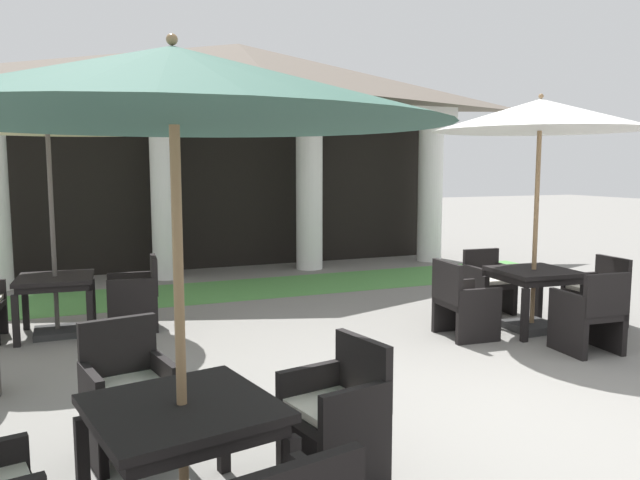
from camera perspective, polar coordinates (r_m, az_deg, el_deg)
The scene contains 16 objects.
ground_plane at distance 5.18m, azimuth 15.70°, elevation -16.02°, with size 60.00×60.00×0.00m, color gray.
background_pavilion at distance 11.67m, azimuth -7.58°, elevation 12.85°, with size 9.35×3.10×4.17m.
lawn_strip at distance 10.27m, azimuth -5.02°, elevation -4.36°, with size 11.15×1.71×0.01m, color #519347.
patio_table_near_foreground at distance 7.92m, azimuth 19.07°, elevation -3.34°, with size 0.94×0.94×0.75m.
patio_umbrella_near_foreground at distance 7.83m, azimuth 19.62°, elevation 10.56°, with size 2.50×2.50×2.83m.
patio_chair_near_foreground_west at distance 7.43m, azimuth 13.00°, elevation -5.64°, with size 0.61×0.67×0.90m.
patio_chair_near_foreground_east at distance 8.58m, azimuth 24.16°, elevation -4.51°, with size 0.62×0.62×0.85m.
patio_chair_near_foreground_south at distance 7.24m, azimuth 23.61°, elevation -6.33°, with size 0.61×0.61×0.89m.
patio_chair_near_foreground_north at distance 8.74m, azimuth 15.22°, elevation -3.90°, with size 0.59×0.55×0.85m.
patio_table_mid_left at distance 3.60m, azimuth -12.56°, elevation -15.93°, with size 1.11×1.11×0.70m.
patio_umbrella_mid_left at distance 3.35m, azimuth -13.36°, elevation 13.44°, with size 2.88×2.88×2.66m.
patio_chair_mid_left_north at distance 4.59m, azimuth -17.30°, elevation -13.44°, with size 0.64×0.61×0.92m.
patio_chair_mid_left_east at distance 4.13m, azimuth 1.61°, elevation -15.67°, with size 0.63×0.65×0.88m.
patio_table_mid_right at distance 7.91m, azimuth -23.19°, elevation -3.83°, with size 0.90×0.90×0.71m.
patio_umbrella_mid_right at distance 7.81m, azimuth -23.85°, elevation 10.04°, with size 2.52×2.52×2.75m.
patio_chair_mid_right_east at distance 7.92m, azimuth -16.64°, elevation -4.98°, with size 0.62×0.60×0.89m.
Camera 1 is at (-2.99, -3.73, 1.99)m, focal length 34.75 mm.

